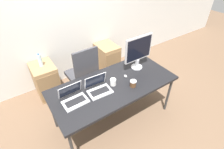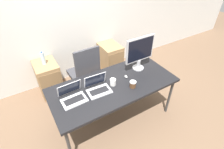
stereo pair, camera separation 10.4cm
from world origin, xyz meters
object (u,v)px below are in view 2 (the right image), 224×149
at_px(laptop_left, 73,96).
at_px(water_bottle, 43,58).
at_px(office_chair, 85,77).
at_px(mouse, 126,77).
at_px(cabinet_left, 49,78).
at_px(monitor, 140,52).
at_px(coffee_cup_brown, 133,84).
at_px(coffee_cup_white, 113,82).
at_px(laptop_right, 98,87).
at_px(cabinet_right, 110,58).

bearing_deg(laptop_left, water_bottle, 94.75).
height_order(office_chair, mouse, office_chair).
distance_m(cabinet_left, mouse, 1.60).
xyz_separation_m(monitor, coffee_cup_brown, (-0.36, -0.33, -0.26)).
relative_size(cabinet_left, coffee_cup_white, 6.39).
relative_size(water_bottle, laptop_left, 0.76).
distance_m(water_bottle, laptop_right, 1.31).
height_order(office_chair, coffee_cup_brown, office_chair).
bearing_deg(laptop_right, cabinet_left, 110.98).
relative_size(water_bottle, mouse, 4.28).
height_order(office_chair, cabinet_right, office_chair).
relative_size(cabinet_right, monitor, 1.18).
bearing_deg(cabinet_left, mouse, -50.70).
bearing_deg(coffee_cup_brown, water_bottle, 123.12).
bearing_deg(monitor, coffee_cup_white, -165.90).
xyz_separation_m(cabinet_right, mouse, (-0.42, -1.19, 0.44)).
relative_size(cabinet_left, water_bottle, 2.60).
height_order(laptop_right, coffee_cup_brown, laptop_right).
xyz_separation_m(cabinet_right, coffee_cup_white, (-0.68, -1.23, 0.48)).
distance_m(office_chair, coffee_cup_white, 0.87).
relative_size(water_bottle, coffee_cup_brown, 2.58).
bearing_deg(coffee_cup_white, laptop_right, 177.04).
bearing_deg(office_chair, laptop_right, -97.81).
distance_m(office_chair, cabinet_right, 0.94).
xyz_separation_m(water_bottle, mouse, (0.97, -1.19, -0.01)).
xyz_separation_m(cabinet_right, monitor, (-0.10, -1.09, 0.73)).
distance_m(office_chair, laptop_right, 0.85).
height_order(cabinet_left, laptop_left, laptop_left).
xyz_separation_m(office_chair, monitor, (0.71, -0.62, 0.64)).
distance_m(laptop_right, monitor, 0.87).
distance_m(cabinet_right, coffee_cup_brown, 1.57).
distance_m(office_chair, monitor, 1.14).
distance_m(laptop_right, coffee_cup_white, 0.24).
relative_size(cabinet_left, laptop_right, 1.96).
xyz_separation_m(cabinet_left, laptop_left, (0.10, -1.20, 0.47)).
height_order(cabinet_right, laptop_right, laptop_right).
bearing_deg(cabinet_left, monitor, -40.29).
distance_m(cabinet_right, mouse, 1.33).
xyz_separation_m(office_chair, coffee_cup_brown, (0.36, -0.96, 0.38)).
distance_m(monitor, mouse, 0.44).
height_order(mouse, coffee_cup_white, coffee_cup_white).
height_order(laptop_left, mouse, laptop_left).
height_order(water_bottle, monitor, monitor).
xyz_separation_m(laptop_left, monitor, (1.18, 0.12, 0.26)).
bearing_deg(monitor, water_bottle, 139.65).
bearing_deg(monitor, office_chair, 138.77).
height_order(water_bottle, coffee_cup_white, water_bottle).
bearing_deg(cabinet_right, coffee_cup_white, -118.88).
relative_size(water_bottle, laptop_right, 0.75).
xyz_separation_m(cabinet_left, mouse, (0.97, -1.19, 0.44)).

